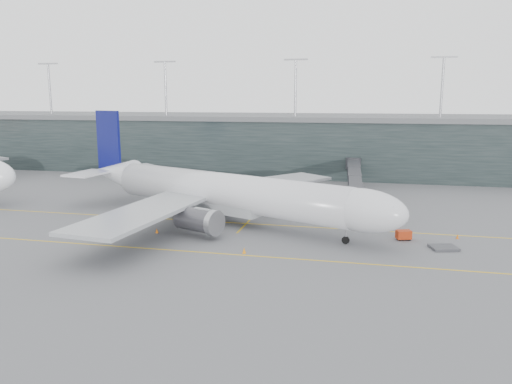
# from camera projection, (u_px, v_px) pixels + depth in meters

# --- Properties ---
(ground) EXTENTS (320.00, 320.00, 0.00)m
(ground) POSITION_uv_depth(u_px,v_px,m) (224.00, 216.00, 84.79)
(ground) COLOR #5D5D62
(ground) RESTS_ON ground
(taxiline_a) EXTENTS (160.00, 0.25, 0.02)m
(taxiline_a) POSITION_uv_depth(u_px,v_px,m) (217.00, 222.00, 80.95)
(taxiline_a) COLOR gold
(taxiline_a) RESTS_ON ground
(taxiline_b) EXTENTS (160.00, 0.25, 0.02)m
(taxiline_b) POSITION_uv_depth(u_px,v_px,m) (181.00, 251.00, 65.62)
(taxiline_b) COLOR gold
(taxiline_b) RESTS_ON ground
(taxiline_lead_main) EXTENTS (0.25, 60.00, 0.02)m
(taxiline_lead_main) POSITION_uv_depth(u_px,v_px,m) (274.00, 195.00, 102.86)
(taxiline_lead_main) COLOR gold
(taxiline_lead_main) RESTS_ON ground
(terminal) EXTENTS (240.00, 36.00, 29.00)m
(terminal) POSITION_uv_depth(u_px,v_px,m) (282.00, 142.00, 138.94)
(terminal) COLOR black
(terminal) RESTS_ON ground
(main_aircraft) EXTENTS (59.57, 54.99, 17.44)m
(main_aircraft) POSITION_uv_depth(u_px,v_px,m) (224.00, 192.00, 80.01)
(main_aircraft) COLOR silver
(main_aircraft) RESTS_ON ground
(jet_bridge) EXTENTS (4.76, 43.85, 5.88)m
(jet_bridge) POSITION_uv_depth(u_px,v_px,m) (356.00, 176.00, 100.19)
(jet_bridge) COLOR #2B2B30
(jet_bridge) RESTS_ON ground
(gse_cart) EXTENTS (2.32, 1.86, 1.38)m
(gse_cart) POSITION_uv_depth(u_px,v_px,m) (404.00, 235.00, 70.55)
(gse_cart) COLOR #A42A0B
(gse_cart) RESTS_ON ground
(baggage_dolly) EXTENTS (4.02, 3.55, 0.34)m
(baggage_dolly) POSITION_uv_depth(u_px,v_px,m) (444.00, 248.00, 66.35)
(baggage_dolly) COLOR #37383C
(baggage_dolly) RESTS_ON ground
(uld_a) EXTENTS (2.19, 1.76, 1.96)m
(uld_a) POSITION_uv_depth(u_px,v_px,m) (211.00, 196.00, 96.44)
(uld_a) COLOR #3F3E44
(uld_a) RESTS_ON ground
(uld_b) EXTENTS (1.79, 1.45, 1.60)m
(uld_b) POSITION_uv_depth(u_px,v_px,m) (228.00, 198.00, 95.67)
(uld_b) COLOR #3F3E44
(uld_b) RESTS_ON ground
(uld_c) EXTENTS (2.56, 2.21, 2.05)m
(uld_c) POSITION_uv_depth(u_px,v_px,m) (239.00, 198.00, 95.09)
(uld_c) COLOR #3F3E44
(uld_c) RESTS_ON ground
(cone_nose) EXTENTS (0.42, 0.42, 0.67)m
(cone_nose) POSITION_uv_depth(u_px,v_px,m) (457.00, 236.00, 71.18)
(cone_nose) COLOR #D9600C
(cone_nose) RESTS_ON ground
(cone_wing_stbd) EXTENTS (0.50, 0.50, 0.79)m
(cone_wing_stbd) POSITION_uv_depth(u_px,v_px,m) (244.00, 250.00, 64.46)
(cone_wing_stbd) COLOR orange
(cone_wing_stbd) RESTS_ON ground
(cone_wing_port) EXTENTS (0.43, 0.43, 0.69)m
(cone_wing_port) POSITION_uv_depth(u_px,v_px,m) (280.00, 202.00, 94.99)
(cone_wing_port) COLOR orange
(cone_wing_port) RESTS_ON ground
(cone_tail) EXTENTS (0.44, 0.44, 0.70)m
(cone_tail) POSITION_uv_depth(u_px,v_px,m) (157.00, 231.00, 74.22)
(cone_tail) COLOR #D3620B
(cone_tail) RESTS_ON ground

